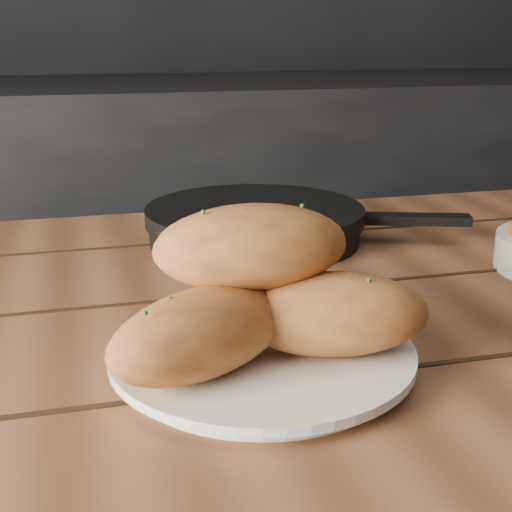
{
  "coord_description": "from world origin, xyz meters",
  "views": [
    {
      "loc": [
        -0.4,
        0.03,
        1.02
      ],
      "look_at": [
        -0.26,
        0.57,
        0.84
      ],
      "focal_mm": 50.0,
      "sensor_mm": 36.0,
      "label": 1
    }
  ],
  "objects_px": {
    "plate": "(262,356)",
    "table": "(361,405)",
    "bread_rolls": "(257,295)",
    "skillet": "(256,223)"
  },
  "relations": [
    {
      "from": "plate",
      "to": "table",
      "type": "bearing_deg",
      "value": 29.14
    },
    {
      "from": "table",
      "to": "plate",
      "type": "relative_size",
      "value": 6.33
    },
    {
      "from": "bread_rolls",
      "to": "skillet",
      "type": "xyz_separation_m",
      "value": [
        0.09,
        0.36,
        -0.04
      ]
    },
    {
      "from": "plate",
      "to": "skillet",
      "type": "relative_size",
      "value": 0.61
    },
    {
      "from": "table",
      "to": "plate",
      "type": "height_order",
      "value": "plate"
    },
    {
      "from": "table",
      "to": "bread_rolls",
      "type": "relative_size",
      "value": 5.76
    },
    {
      "from": "table",
      "to": "plate",
      "type": "distance_m",
      "value": 0.17
    },
    {
      "from": "skillet",
      "to": "table",
      "type": "bearing_deg",
      "value": -83.72
    },
    {
      "from": "table",
      "to": "bread_rolls",
      "type": "bearing_deg",
      "value": -150.78
    },
    {
      "from": "bread_rolls",
      "to": "table",
      "type": "bearing_deg",
      "value": 29.22
    }
  ]
}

